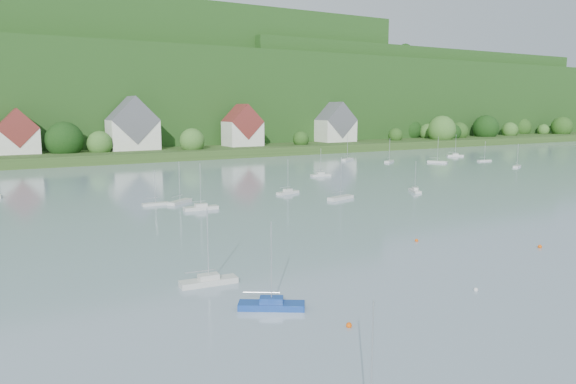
# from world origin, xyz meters

# --- Properties ---
(far_shore_strip) EXTENTS (600.00, 60.00, 3.00)m
(far_shore_strip) POSITION_xyz_m (0.00, 200.00, 1.50)
(far_shore_strip) COLOR #2C4A1B
(far_shore_strip) RESTS_ON ground
(forested_ridge) EXTENTS (620.00, 181.22, 69.89)m
(forested_ridge) POSITION_xyz_m (0.39, 268.57, 22.89)
(forested_ridge) COLOR #1C4114
(forested_ridge) RESTS_ON ground
(village_building_1) EXTENTS (12.00, 9.36, 14.00)m
(village_building_1) POSITION_xyz_m (-30.00, 189.00, 8.75)
(village_building_1) COLOR silver
(village_building_1) RESTS_ON far_shore_strip
(village_building_2) EXTENTS (16.00, 11.44, 18.00)m
(village_building_2) POSITION_xyz_m (5.00, 188.00, 10.27)
(village_building_2) COLOR silver
(village_building_2) RESTS_ON far_shore_strip
(village_building_3) EXTENTS (13.00, 10.40, 15.50)m
(village_building_3) POSITION_xyz_m (45.00, 186.00, 9.43)
(village_building_3) COLOR silver
(village_building_3) RESTS_ON far_shore_strip
(village_building_4) EXTENTS (15.00, 10.40, 16.50)m
(village_building_4) POSITION_xyz_m (90.00, 190.00, 9.59)
(village_building_4) COLOR silver
(village_building_4) RESTS_ON far_shore_strip
(near_sailboat_1) EXTENTS (5.66, 4.38, 7.68)m
(near_sailboat_1) POSITION_xyz_m (-20.76, 41.41, 0.42)
(near_sailboat_1) COLOR navy
(near_sailboat_1) RESTS_ON ground
(near_sailboat_6) EXTENTS (5.74, 2.05, 7.59)m
(near_sailboat_6) POSITION_xyz_m (-23.00, 50.20, 0.42)
(near_sailboat_6) COLOR silver
(near_sailboat_6) RESTS_ON ground
(mooring_buoy_0) EXTENTS (0.48, 0.48, 0.48)m
(mooring_buoy_0) POSITION_xyz_m (-17.31, 34.94, 0.00)
(mooring_buoy_0) COLOR #F45508
(mooring_buoy_0) RESTS_ON ground
(mooring_buoy_1) EXTENTS (0.43, 0.43, 0.43)m
(mooring_buoy_1) POSITION_xyz_m (-1.90, 35.80, 0.00)
(mooring_buoy_1) COLOR silver
(mooring_buoy_1) RESTS_ON ground
(mooring_buoy_2) EXTENTS (0.49, 0.49, 0.49)m
(mooring_buoy_2) POSITION_xyz_m (17.70, 42.92, 0.00)
(mooring_buoy_2) COLOR #F45508
(mooring_buoy_2) RESTS_ON ground
(mooring_buoy_3) EXTENTS (0.44, 0.44, 0.44)m
(mooring_buoy_3) POSITION_xyz_m (6.78, 52.96, 0.00)
(mooring_buoy_3) COLOR #F45508
(mooring_buoy_3) RESTS_ON ground
(far_sailboat_cluster) EXTENTS (199.69, 66.39, 8.71)m
(far_sailboat_cluster) POSITION_xyz_m (9.09, 114.76, 0.37)
(far_sailboat_cluster) COLOR silver
(far_sailboat_cluster) RESTS_ON ground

